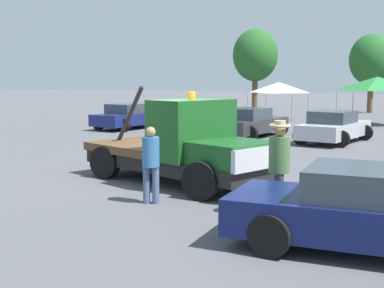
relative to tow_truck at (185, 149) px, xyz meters
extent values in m
plane|color=#545459|center=(-0.33, 0.09, -0.93)|extent=(160.00, 160.00, 0.00)
cube|color=black|center=(-0.33, 0.09, -0.41)|extent=(5.77, 3.16, 0.35)
cube|color=#19511E|center=(1.58, -0.41, 0.04)|extent=(1.92, 2.07, 0.55)
cube|color=silver|center=(2.37, -0.62, 0.02)|extent=(0.58, 1.81, 0.50)
cube|color=#19511E|center=(0.25, -0.07, 0.51)|extent=(1.68, 2.28, 1.49)
cube|color=brown|center=(-1.66, 0.43, -0.12)|extent=(3.17, 2.67, 0.22)
cylinder|color=black|center=(-2.17, 0.56, 0.77)|extent=(1.18, 0.41, 1.63)
cylinder|color=orange|center=(0.25, -0.07, 1.36)|extent=(0.18, 0.18, 0.20)
cylinder|color=black|center=(1.75, 0.55, -0.49)|extent=(0.88, 0.26, 0.88)
cylinder|color=black|center=(1.26, -1.33, -0.49)|extent=(0.88, 0.26, 0.88)
cylinder|color=black|center=(-1.81, 1.47, -0.49)|extent=(0.88, 0.26, 0.88)
cylinder|color=black|center=(-2.30, -0.41, -0.49)|extent=(0.88, 0.26, 0.88)
cube|color=#333D47|center=(5.42, -2.99, 0.16)|extent=(2.37, 1.93, 0.50)
cylinder|color=black|center=(3.82, -2.33, -0.59)|extent=(0.68, 0.22, 0.68)
cylinder|color=black|center=(4.07, -4.08, -0.59)|extent=(0.68, 0.22, 0.68)
cylinder|color=#38383D|center=(3.24, -1.70, -0.48)|extent=(0.17, 0.17, 0.89)
cylinder|color=#38383D|center=(3.34, -1.90, -0.48)|extent=(0.17, 0.17, 0.89)
cylinder|color=#4C7542|center=(3.29, -1.80, 0.32)|extent=(0.41, 0.41, 0.71)
sphere|color=#A87A56|center=(3.29, -1.80, 0.79)|extent=(0.24, 0.24, 0.24)
torus|color=tan|center=(3.29, -1.80, 0.88)|extent=(0.42, 0.42, 0.06)
cylinder|color=tan|center=(3.29, -1.80, 0.93)|extent=(0.22, 0.22, 0.11)
cylinder|color=#475B84|center=(0.38, -2.18, -0.53)|extent=(0.15, 0.15, 0.81)
cylinder|color=#475B84|center=(0.57, -2.10, -0.53)|extent=(0.15, 0.15, 0.81)
cylinder|color=teal|center=(0.47, -2.14, 0.20)|extent=(0.37, 0.37, 0.65)
sphere|color=#A87A56|center=(0.47, -2.14, 0.64)|extent=(0.22, 0.22, 0.22)
cube|color=navy|center=(-10.46, 11.26, -0.39)|extent=(1.96, 4.49, 0.60)
cube|color=#333D47|center=(-10.47, 11.03, 0.16)|extent=(1.65, 1.92, 0.50)
cylinder|color=black|center=(-11.27, 12.79, -0.59)|extent=(0.68, 0.22, 0.68)
cylinder|color=black|center=(-9.55, 12.73, -0.59)|extent=(0.68, 0.22, 0.68)
cylinder|color=black|center=(-11.38, 9.78, -0.59)|extent=(0.68, 0.22, 0.68)
cylinder|color=black|center=(-9.66, 9.72, -0.59)|extent=(0.68, 0.22, 0.68)
cube|color=orange|center=(-7.10, 12.23, -0.39)|extent=(1.96, 4.71, 0.60)
cube|color=#333D47|center=(-7.09, 12.00, 0.16)|extent=(1.66, 2.00, 0.50)
cylinder|color=black|center=(-8.01, 13.79, -0.59)|extent=(0.68, 0.22, 0.68)
cylinder|color=black|center=(-6.29, 13.84, -0.59)|extent=(0.68, 0.22, 0.68)
cylinder|color=black|center=(-7.92, 10.62, -0.59)|extent=(0.68, 0.22, 0.68)
cylinder|color=black|center=(-6.19, 10.67, -0.59)|extent=(0.68, 0.22, 0.68)
cube|color=#2D2D33|center=(-3.32, 10.95, -0.39)|extent=(2.12, 4.68, 0.60)
cube|color=#333D47|center=(-3.33, 10.72, 0.16)|extent=(1.76, 2.01, 0.50)
cylinder|color=black|center=(-4.14, 12.56, -0.59)|extent=(0.68, 0.22, 0.68)
cylinder|color=black|center=(-2.34, 12.47, -0.59)|extent=(0.68, 0.22, 0.68)
cylinder|color=black|center=(-4.29, 9.44, -0.59)|extent=(0.68, 0.22, 0.68)
cylinder|color=black|center=(-2.50, 9.35, -0.59)|extent=(0.68, 0.22, 0.68)
cube|color=#B7B7BC|center=(0.69, 10.82, -0.39)|extent=(2.07, 4.46, 0.60)
cube|color=#333D47|center=(0.67, 10.60, 0.16)|extent=(1.68, 1.93, 0.50)
cylinder|color=black|center=(-0.04, 12.35, -0.59)|extent=(0.68, 0.22, 0.68)
cylinder|color=black|center=(1.63, 12.23, -0.59)|extent=(0.68, 0.22, 0.68)
cylinder|color=black|center=(-0.25, 9.40, -0.59)|extent=(0.68, 0.22, 0.68)
cylinder|color=black|center=(1.42, 9.29, -0.59)|extent=(0.68, 0.22, 0.68)
cylinder|color=#9E9EA3|center=(-7.54, 19.79, -0.06)|extent=(0.07, 0.07, 1.74)
cylinder|color=#9E9EA3|center=(-4.56, 19.79, -0.06)|extent=(0.07, 0.07, 1.74)
cylinder|color=#9E9EA3|center=(-7.54, 22.77, -0.06)|extent=(0.07, 0.07, 1.74)
cylinder|color=#9E9EA3|center=(-4.56, 22.77, -0.06)|extent=(0.07, 0.07, 1.74)
pyramid|color=white|center=(-6.05, 21.28, 1.15)|extent=(2.98, 2.98, 0.68)
cylinder|color=#9E9EA3|center=(-1.45, 18.55, 0.07)|extent=(0.07, 0.07, 2.00)
cylinder|color=#9E9EA3|center=(-1.45, 22.11, 0.07)|extent=(0.07, 0.07, 2.00)
pyramid|color=#287F38|center=(0.32, 20.33, 1.45)|extent=(3.56, 3.56, 0.78)
cylinder|color=brown|center=(-12.01, 30.64, 0.26)|extent=(0.48, 0.48, 2.39)
ellipsoid|color=#235B23|center=(-12.01, 30.64, 3.67)|extent=(3.82, 3.82, 4.44)
cylinder|color=brown|center=(-2.47, 31.10, 0.12)|extent=(0.42, 0.42, 2.11)
ellipsoid|color=#235B23|center=(-2.47, 31.10, 3.14)|extent=(3.38, 3.38, 3.92)
camera|label=1|loc=(7.14, -11.45, 1.81)|focal=50.00mm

